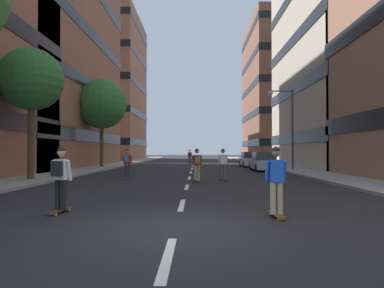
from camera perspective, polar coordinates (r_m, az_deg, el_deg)
ground_plane at (r=35.49m, az=0.10°, el=-3.80°), size 169.30×169.30×0.00m
sidewalk_left at (r=40.04m, az=-12.22°, el=-3.37°), size 2.89×77.60×0.14m
sidewalk_right at (r=39.84m, az=12.61°, el=-3.38°), size 2.89×77.60×0.14m
lane_markings at (r=37.77m, az=0.14°, el=-3.63°), size 0.16×67.20×0.01m
building_left_mid at (r=40.77m, az=-29.18°, el=18.65°), size 17.81×23.45×30.53m
building_left_far at (r=64.22m, az=-16.90°, el=9.13°), size 17.81×17.05×25.85m
building_right_mid at (r=39.37m, az=29.70°, el=14.50°), size 17.81×18.25×24.15m
building_right_far at (r=63.84m, az=17.79°, el=8.63°), size 17.81×18.87×24.61m
parked_car_near at (r=27.80m, az=12.20°, el=-3.09°), size 1.82×4.40×1.52m
parked_car_mid at (r=34.50m, az=9.97°, el=-2.70°), size 1.82×4.40×1.52m
street_tree_near at (r=20.43m, az=-25.83°, el=9.84°), size 3.39×3.39×7.12m
street_tree_far at (r=32.85m, az=-15.23°, el=6.60°), size 4.67×4.67×8.27m
streetlamp_right at (r=28.31m, az=16.14°, el=3.93°), size 2.13×0.30×6.50m
skater_0 at (r=18.78m, az=5.34°, el=-3.21°), size 0.55×0.92×1.78m
skater_1 at (r=20.03m, az=-11.07°, el=-2.98°), size 0.54×0.90×1.78m
skater_2 at (r=41.66m, az=-0.37°, el=-2.01°), size 0.53×0.90×1.78m
skater_3 at (r=9.58m, az=-21.67°, el=-5.01°), size 0.56×0.92×1.78m
skater_4 at (r=8.58m, az=14.27°, el=-5.72°), size 0.55×0.92×1.78m
skater_5 at (r=17.72m, az=0.86°, el=-3.25°), size 0.56×0.92×1.78m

